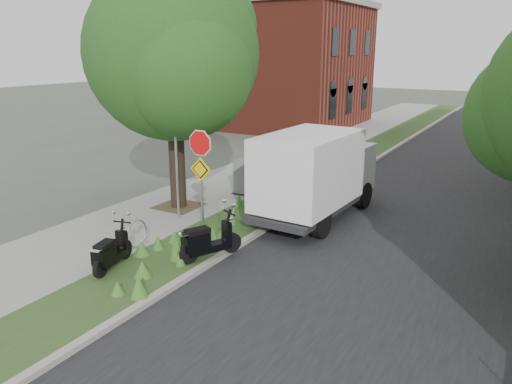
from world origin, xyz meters
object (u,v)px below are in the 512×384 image
box_truck (315,171)px  scooter_far (204,244)px  sign_assembly (201,163)px  scooter_near (109,256)px  utility_cabinet (247,178)px

box_truck → scooter_far: bearing=-102.0°
sign_assembly → scooter_far: size_ratio=1.94×
scooter_near → scooter_far: 2.28m
scooter_far → box_truck: size_ratio=0.31×
sign_assembly → scooter_far: (0.72, -0.96, -1.79)m
scooter_near → utility_cabinet: bearing=94.3°
utility_cabinet → scooter_far: bearing=-69.3°
sign_assembly → box_truck: sign_assembly is taller
sign_assembly → utility_cabinet: size_ratio=2.57×
scooter_near → utility_cabinet: size_ratio=1.27×
sign_assembly → scooter_far: bearing=-53.2°
sign_assembly → box_truck: 4.12m
sign_assembly → scooter_near: size_ratio=2.03×
utility_cabinet → box_truck: bearing=-17.5°
scooter_far → utility_cabinet: utility_cabinet is taller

